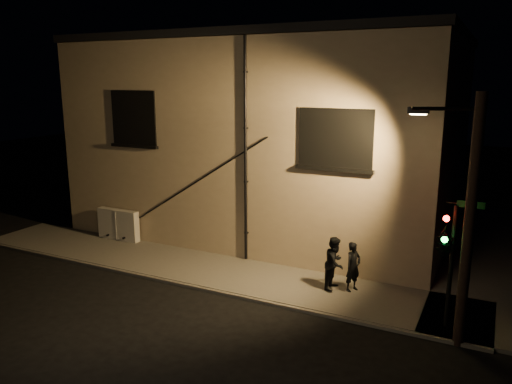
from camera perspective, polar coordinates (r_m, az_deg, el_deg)
The scene contains 8 objects.
ground at distance 16.40m, azimuth -0.25°, elevation -12.29°, with size 90.00×90.00×0.00m, color black.
sidewalk at distance 19.73m, azimuth 8.75°, elevation -7.82°, with size 21.00×16.00×0.12m.
building at distance 24.41m, azimuth 2.91°, elevation 6.77°, with size 16.20×12.23×8.80m.
utility_cabinet at distance 22.49m, azimuth -15.44°, elevation -3.60°, with size 2.03×0.34×1.33m, color #B7B3AE.
pedestrian_a at distance 16.82m, azimuth 11.04°, elevation -8.37°, with size 0.60×0.40×1.66m, color black.
pedestrian_b at distance 16.84m, azimuth 9.00°, elevation -8.03°, with size 0.87×0.68×1.78m, color black.
traffic_signal at distance 14.58m, azimuth 20.76°, elevation -5.43°, with size 1.20×2.14×3.67m.
streetlamp_pole at distance 13.78m, azimuth 22.82°, elevation -2.38°, with size 2.01×1.38×6.67m.
Camera 1 is at (6.65, -13.29, 6.94)m, focal length 35.00 mm.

